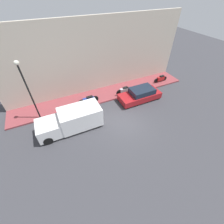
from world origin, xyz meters
TOP-DOWN VIEW (x-y plane):
  - ground_plane at (0.00, 0.00)m, footprint 60.00×60.00m
  - sidewalk at (4.77, 0.00)m, footprint 2.58×19.20m
  - building_facade at (6.21, 0.00)m, footprint 0.30×19.20m
  - parked_car at (2.42, -3.08)m, footprint 1.80×4.35m
  - delivery_van at (1.37, 4.32)m, footprint 1.91×5.15m
  - motorcycle_blue at (3.87, 2.04)m, footprint 0.30×2.07m
  - scooter_silver at (3.86, -1.99)m, footprint 0.30×1.84m
  - motorcycle_red at (4.29, -7.25)m, footprint 0.30×1.82m
  - streetlamp at (3.80, 6.73)m, footprint 0.34×0.34m

SIDE VIEW (x-z plane):
  - ground_plane at x=0.00m, z-range 0.00..0.00m
  - sidewalk at x=4.77m, z-range 0.00..0.15m
  - motorcycle_red at x=4.29m, z-range 0.18..0.94m
  - scooter_silver at x=3.86m, z-range 0.19..0.99m
  - motorcycle_blue at x=3.87m, z-range 0.19..1.00m
  - parked_car at x=2.42m, z-range -0.03..1.29m
  - delivery_van at x=1.37m, z-range 0.02..1.88m
  - streetlamp at x=3.80m, z-range 0.94..6.27m
  - building_facade at x=6.21m, z-range 0.00..7.34m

